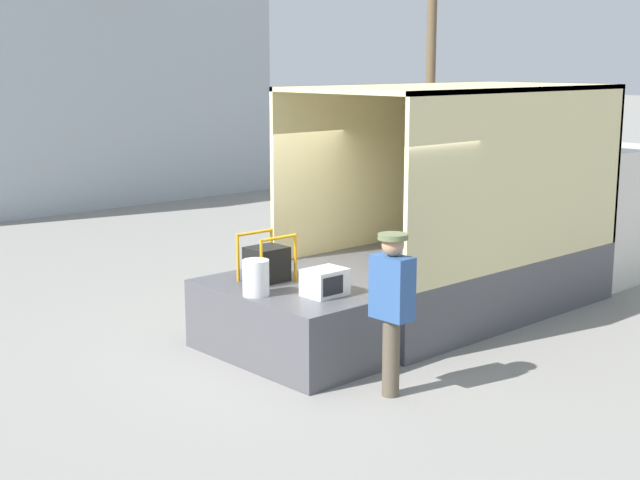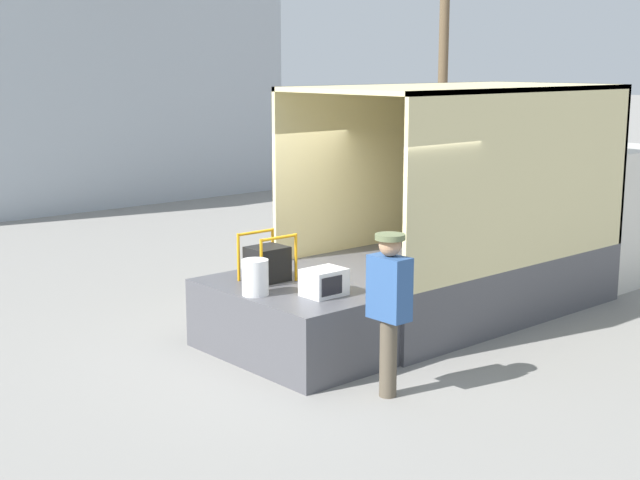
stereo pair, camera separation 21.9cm
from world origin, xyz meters
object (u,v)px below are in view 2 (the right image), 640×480
(box_truck, at_px, (522,233))
(utility_pole, at_px, (443,53))
(microwave, at_px, (324,282))
(orange_bucket, at_px, (255,277))
(portable_generator, at_px, (268,263))
(worker_person, at_px, (389,298))

(box_truck, xyz_separation_m, utility_pole, (8.86, 9.34, 2.75))
(microwave, distance_m, orange_bucket, 0.77)
(orange_bucket, bearing_deg, portable_generator, 39.60)
(box_truck, bearing_deg, worker_person, -159.62)
(microwave, bearing_deg, box_truck, 7.10)
(worker_person, height_order, utility_pole, utility_pole)
(microwave, bearing_deg, orange_bucket, 137.10)
(orange_bucket, xyz_separation_m, utility_pole, (13.83, 9.36, 2.62))
(microwave, xyz_separation_m, portable_generator, (-0.04, 0.96, 0.07))
(portable_generator, height_order, worker_person, worker_person)
(box_truck, bearing_deg, microwave, -172.90)
(utility_pole, bearing_deg, worker_person, -140.54)
(microwave, xyz_separation_m, utility_pole, (13.27, 9.89, 2.67))
(orange_bucket, relative_size, worker_person, 0.24)
(portable_generator, xyz_separation_m, orange_bucket, (-0.53, -0.44, -0.01))
(utility_pole, bearing_deg, box_truck, -133.50)
(worker_person, xyz_separation_m, utility_pole, (13.38, 11.02, 2.61))
(box_truck, height_order, utility_pole, utility_pole)
(orange_bucket, distance_m, worker_person, 1.72)
(box_truck, xyz_separation_m, worker_person, (-4.52, -1.68, 0.15))
(microwave, bearing_deg, portable_generator, 92.38)
(orange_bucket, height_order, worker_person, worker_person)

